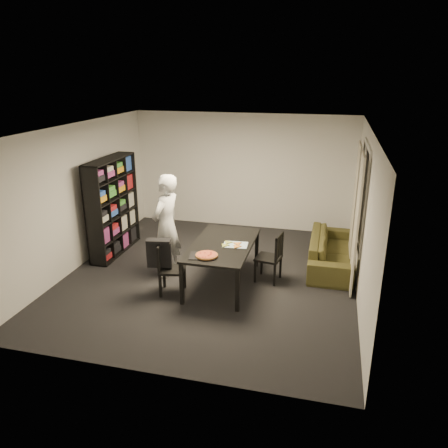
% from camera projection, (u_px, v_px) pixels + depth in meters
% --- Properties ---
extents(room, '(5.01, 5.51, 2.61)m').
position_uv_depth(room, '(210.00, 206.00, 7.38)').
color(room, black).
rests_on(room, ground).
extents(window_pane, '(0.02, 1.40, 1.60)m').
position_uv_depth(window_pane, '(363.00, 195.00, 7.29)').
color(window_pane, black).
rests_on(window_pane, room).
extents(window_frame, '(0.03, 1.52, 1.72)m').
position_uv_depth(window_frame, '(362.00, 195.00, 7.29)').
color(window_frame, white).
rests_on(window_frame, room).
extents(curtain_left, '(0.03, 0.70, 2.25)m').
position_uv_depth(curtain_left, '(357.00, 224.00, 6.95)').
color(curtain_left, beige).
rests_on(curtain_left, room).
extents(curtain_right, '(0.03, 0.70, 2.25)m').
position_uv_depth(curtain_right, '(354.00, 206.00, 7.90)').
color(curtain_right, beige).
rests_on(curtain_right, room).
extents(bookshelf, '(0.35, 1.50, 1.90)m').
position_uv_depth(bookshelf, '(113.00, 207.00, 8.53)').
color(bookshelf, black).
rests_on(bookshelf, room).
extents(dining_table, '(0.98, 1.77, 0.74)m').
position_uv_depth(dining_table, '(223.00, 247.00, 7.30)').
color(dining_table, black).
rests_on(dining_table, room).
extents(chair_left, '(0.47, 0.47, 0.86)m').
position_uv_depth(chair_left, '(167.00, 265.00, 7.06)').
color(chair_left, black).
rests_on(chair_left, room).
extents(chair_right, '(0.47, 0.47, 0.87)m').
position_uv_depth(chair_right, '(273.00, 254.00, 7.45)').
color(chair_right, black).
rests_on(chair_right, room).
extents(draped_jacket, '(0.41, 0.24, 0.48)m').
position_uv_depth(draped_jacket, '(159.00, 252.00, 6.99)').
color(draped_jacket, black).
rests_on(draped_jacket, chair_left).
extents(person, '(0.57, 0.74, 1.83)m').
position_uv_depth(person, '(166.00, 226.00, 7.60)').
color(person, silver).
rests_on(person, room).
extents(baking_tray, '(0.45, 0.39, 0.01)m').
position_uv_depth(baking_tray, '(202.00, 256.00, 6.79)').
color(baking_tray, black).
rests_on(baking_tray, dining_table).
extents(pepperoni_pizza, '(0.35, 0.35, 0.03)m').
position_uv_depth(pepperoni_pizza, '(207.00, 255.00, 6.76)').
color(pepperoni_pizza, '#995D2C').
rests_on(pepperoni_pizza, dining_table).
extents(kitchen_towel, '(0.42, 0.33, 0.01)m').
position_uv_depth(kitchen_towel, '(235.00, 245.00, 7.22)').
color(kitchen_towel, silver).
rests_on(kitchen_towel, dining_table).
extents(pizza_slices, '(0.43, 0.38, 0.01)m').
position_uv_depth(pizza_slices, '(232.00, 244.00, 7.21)').
color(pizza_slices, gold).
rests_on(pizza_slices, dining_table).
extents(sofa, '(0.78, 2.00, 0.59)m').
position_uv_depth(sofa, '(332.00, 251.00, 8.13)').
color(sofa, '#3B3717').
rests_on(sofa, room).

